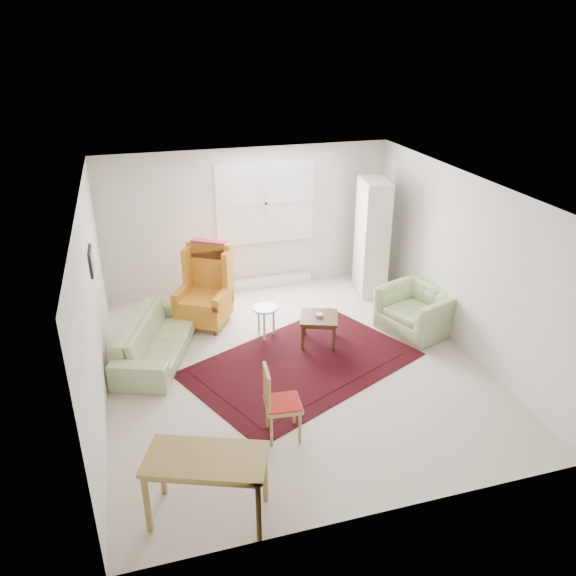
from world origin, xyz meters
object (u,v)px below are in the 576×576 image
object	(u,v)px
armchair	(418,307)
cabinet	(372,237)
stool	(265,322)
wingback_chair	(203,287)
coffee_table	(319,329)
desk	(208,487)
desk_chair	(283,402)
sofa	(157,331)

from	to	relation	value
armchair	cabinet	size ratio (longest dim) A/B	0.52
stool	cabinet	xyz separation A→B (m)	(2.18, 1.09, 0.75)
wingback_chair	coffee_table	bearing A→B (deg)	-2.81
coffee_table	desk	distance (m)	3.50
armchair	desk_chair	size ratio (longest dim) A/B	1.14
stool	cabinet	bearing A→B (deg)	26.63
stool	desk_chair	distance (m)	2.31
desk	desk_chair	world-z (taller)	desk_chair
cabinet	sofa	bearing A→B (deg)	-153.26
sofa	coffee_table	world-z (taller)	sofa
cabinet	wingback_chair	bearing A→B (deg)	-162.09
wingback_chair	cabinet	xyz separation A→B (m)	(3.01, 0.47, 0.35)
stool	cabinet	world-z (taller)	cabinet
sofa	stool	bearing A→B (deg)	-65.69
cabinet	desk_chair	size ratio (longest dim) A/B	2.21
wingback_chair	coffee_table	xyz separation A→B (m)	(1.54, -1.02, -0.43)
sofa	stool	world-z (taller)	sofa
cabinet	desk	world-z (taller)	cabinet
sofa	desk_chair	distance (m)	2.50
coffee_table	desk	xyz separation A→B (m)	(-2.08, -2.82, 0.13)
armchair	desk	size ratio (longest dim) A/B	0.92
desk	desk_chair	size ratio (longest dim) A/B	1.23
wingback_chair	stool	size ratio (longest dim) A/B	2.58
wingback_chair	stool	distance (m)	1.11
armchair	coffee_table	size ratio (longest dim) A/B	1.92
sofa	coffee_table	xyz separation A→B (m)	(2.32, -0.28, -0.17)
desk	desk_chair	distance (m)	1.37
wingback_chair	desk	size ratio (longest dim) A/B	1.16
armchair	cabinet	bearing A→B (deg)	162.59
wingback_chair	cabinet	world-z (taller)	cabinet
sofa	stool	size ratio (longest dim) A/B	3.88
sofa	armchair	distance (m)	3.90
wingback_chair	stool	bearing A→B (deg)	-6.55
coffee_table	cabinet	xyz separation A→B (m)	(1.46, 1.49, 0.78)
desk	cabinet	bearing A→B (deg)	50.54
wingback_chair	coffee_table	size ratio (longest dim) A/B	2.41
desk	desk_chair	xyz separation A→B (m)	(1.00, 0.93, 0.10)
armchair	desk	bearing A→B (deg)	-74.14
desk	wingback_chair	bearing A→B (deg)	82.06
coffee_table	cabinet	world-z (taller)	cabinet
cabinet	desk	distance (m)	5.61
armchair	cabinet	distance (m)	1.67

